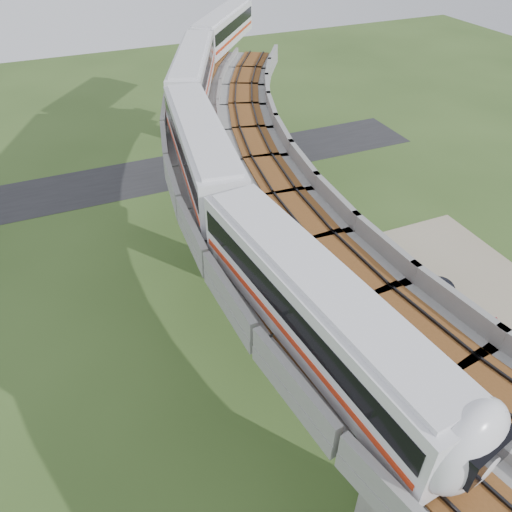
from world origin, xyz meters
The scene contains 14 objects.
ground centered at (0.00, 0.00, 0.00)m, with size 160.00×160.00×0.00m, color #344D1E.
dirt_lot centered at (14.00, -2.00, 0.02)m, with size 18.00×26.00×0.04m, color gray.
asphalt_road centered at (0.00, 30.00, 0.01)m, with size 60.00×8.00×0.03m, color #232326.
viaduct centered at (3.84, 0.00, 9.05)m, with size 19.58×73.98×11.40m.
metro_train centered at (2.34, 15.30, 12.31)m, with size 20.03×59.22×3.64m.
fence centered at (9.75, 0.00, 0.75)m, with size 3.87×38.73×1.50m.
tree_0 centered at (12.01, 24.27, 1.74)m, with size 2.55×2.55×2.83m.
tree_1 centered at (9.86, 16.71, 1.66)m, with size 2.14×2.14×2.58m.
tree_2 centered at (7.79, 10.31, 2.11)m, with size 3.17×3.17×3.46m.
tree_3 centered at (6.29, 4.04, 1.91)m, with size 2.58×2.58×3.01m.
tree_4 centered at (6.37, -2.56, 2.29)m, with size 2.80×2.80×3.48m.
tree_5 centered at (7.31, -5.50, 2.24)m, with size 2.54×2.54×3.32m.
car_red centered at (14.89, -3.02, 0.56)m, with size 1.10×3.16×1.04m, color #B6101E.
car_dark centered at (14.05, 2.49, 0.66)m, with size 1.74×4.28×1.24m, color black.
Camera 1 is at (-9.73, -18.81, 25.96)m, focal length 35.00 mm.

